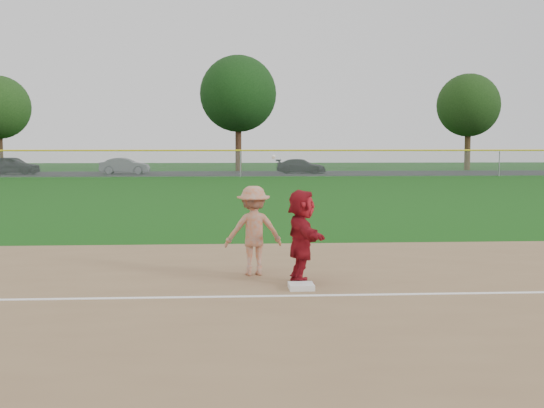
{
  "coord_description": "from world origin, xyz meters",
  "views": [
    {
      "loc": [
        -0.81,
        -11.48,
        2.44
      ],
      "look_at": [
        0.0,
        1.5,
        1.3
      ],
      "focal_mm": 45.0,
      "sensor_mm": 36.0,
      "label": 1
    }
  ],
  "objects": [
    {
      "name": "base_runner",
      "position": [
        0.43,
        0.21,
        0.84
      ],
      "size": [
        0.66,
        1.57,
        1.64
      ],
      "primitive_type": "imported",
      "rotation": [
        0.0,
        0.0,
        1.69
      ],
      "color": "maroon",
      "rests_on": "infield_dirt"
    },
    {
      "name": "ground",
      "position": [
        0.0,
        0.0,
        0.0
      ],
      "size": [
        160.0,
        160.0,
        0.0
      ],
      "primitive_type": "plane",
      "color": "#11450D",
      "rests_on": "ground"
    },
    {
      "name": "first_base",
      "position": [
        0.38,
        -0.28,
        0.07
      ],
      "size": [
        0.42,
        0.42,
        0.09
      ],
      "primitive_type": "cube",
      "rotation": [
        0.0,
        0.0,
        0.02
      ],
      "color": "white",
      "rests_on": "infield_dirt"
    },
    {
      "name": "car_mid",
      "position": [
        -9.47,
        45.46,
        0.68
      ],
      "size": [
        4.06,
        1.43,
        1.34
      ],
      "primitive_type": "imported",
      "rotation": [
        0.0,
        0.0,
        1.58
      ],
      "color": "#585B60",
      "rests_on": "parking_asphalt"
    },
    {
      "name": "parking_asphalt",
      "position": [
        0.0,
        46.0,
        0.01
      ],
      "size": [
        120.0,
        10.0,
        0.01
      ],
      "primitive_type": "cube",
      "color": "black",
      "rests_on": "ground"
    },
    {
      "name": "foul_line",
      "position": [
        0.0,
        -0.8,
        0.03
      ],
      "size": [
        60.0,
        0.1,
        0.01
      ],
      "primitive_type": "cube",
      "color": "white",
      "rests_on": "infield_dirt"
    },
    {
      "name": "first_base_play",
      "position": [
        -0.37,
        1.03,
        0.85
      ],
      "size": [
        1.14,
        0.98,
        2.24
      ],
      "color": "#9A9A9D",
      "rests_on": "infield_dirt"
    },
    {
      "name": "outfield_fence",
      "position": [
        0.0,
        40.0,
        1.96
      ],
      "size": [
        110.0,
        0.12,
        110.0
      ],
      "color": "#999EA0",
      "rests_on": "ground"
    },
    {
      "name": "car_left",
      "position": [
        -18.53,
        45.41,
        0.75
      ],
      "size": [
        4.59,
        2.52,
        1.48
      ],
      "primitive_type": "imported",
      "rotation": [
        0.0,
        0.0,
        1.39
      ],
      "color": "black",
      "rests_on": "parking_asphalt"
    },
    {
      "name": "car_right",
      "position": [
        5.21,
        45.73,
        0.62
      ],
      "size": [
        4.43,
        2.54,
        1.21
      ],
      "primitive_type": "imported",
      "rotation": [
        0.0,
        0.0,
        1.36
      ],
      "color": "black",
      "rests_on": "parking_asphalt"
    },
    {
      "name": "tree_3",
      "position": [
        22.0,
        52.8,
        6.16
      ],
      "size": [
        6.0,
        6.0,
        9.19
      ],
      "color": "#3C2A15",
      "rests_on": "ground"
    },
    {
      "name": "tree_2",
      "position": [
        0.0,
        51.5,
        7.06
      ],
      "size": [
        7.0,
        7.0,
        10.58
      ],
      "color": "#3C2415",
      "rests_on": "ground"
    }
  ]
}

